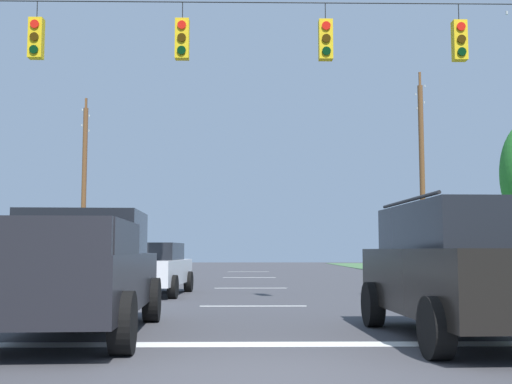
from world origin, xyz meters
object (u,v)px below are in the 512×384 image
at_px(overhead_signal_span, 252,122).
at_px(utility_pole_far_left, 84,184).
at_px(distant_car_oncoming, 132,263).
at_px(utility_pole_far_right, 422,173).
at_px(suv_black, 464,267).
at_px(pickup_truck, 76,272).
at_px(distant_car_crossing_white, 151,268).

height_order(overhead_signal_span, utility_pole_far_left, utility_pole_far_left).
xyz_separation_m(distant_car_oncoming, utility_pole_far_right, (14.62, 10.66, 4.92)).
height_order(suv_black, utility_pole_far_right, utility_pole_far_right).
distance_m(pickup_truck, distant_car_oncoming, 15.23).
bearing_deg(utility_pole_far_left, distant_car_crossing_white, -69.48).
bearing_deg(pickup_truck, utility_pole_far_right, 63.64).
relative_size(pickup_truck, distant_car_crossing_white, 1.25).
relative_size(pickup_truck, utility_pole_far_right, 0.47).
relative_size(overhead_signal_span, suv_black, 3.57).
height_order(utility_pole_far_right, utility_pole_far_left, utility_pole_far_right).
distance_m(overhead_signal_span, utility_pole_far_right, 23.69).
bearing_deg(utility_pole_far_right, overhead_signal_span, -115.02).
distance_m(overhead_signal_span, distant_car_oncoming, 12.21).
distance_m(suv_black, utility_pole_far_left, 29.89).
distance_m(pickup_truck, utility_pole_far_right, 29.16).
bearing_deg(overhead_signal_span, utility_pole_far_right, 64.98).
relative_size(pickup_truck, suv_black, 1.13).
bearing_deg(utility_pole_far_left, overhead_signal_span, -66.61).
height_order(pickup_truck, utility_pole_far_left, utility_pole_far_left).
bearing_deg(suv_black, utility_pole_far_left, 115.01).
xyz_separation_m(overhead_signal_span, suv_black, (3.07, -5.00, -3.19)).
relative_size(distant_car_crossing_white, distant_car_oncoming, 1.02).
distance_m(overhead_signal_span, distant_car_crossing_white, 6.31).
bearing_deg(distant_car_crossing_white, pickup_truck, -89.05).
height_order(overhead_signal_span, suv_black, overhead_signal_span).
distance_m(overhead_signal_span, pickup_truck, 6.11).
distance_m(distant_car_oncoming, utility_pole_far_right, 18.75).
bearing_deg(utility_pole_far_left, suv_black, -64.99).
distance_m(overhead_signal_span, suv_black, 6.68).
relative_size(overhead_signal_span, distant_car_oncoming, 4.03).
distance_m(distant_car_crossing_white, utility_pole_far_left, 19.11).
bearing_deg(utility_pole_far_left, utility_pole_far_right, -1.20).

